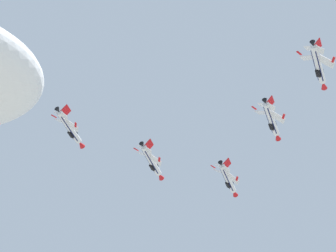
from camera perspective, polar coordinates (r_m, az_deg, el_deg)
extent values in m
cylinder|color=white|center=(186.08, 5.39, -4.70)|extent=(7.82, 11.07, 1.70)
cube|color=#191E4C|center=(185.92, 5.30, -4.80)|extent=(6.47, 9.24, 1.29)
cone|color=red|center=(191.45, 5.99, -6.00)|extent=(2.60, 2.86, 1.56)
cone|color=black|center=(181.11, 4.79, -3.41)|extent=(2.00, 2.08, 1.36)
ellipsoid|color=#192333|center=(188.26, 5.74, -5.05)|extent=(3.02, 3.54, 1.56)
cube|color=black|center=(187.41, 5.42, -5.28)|extent=(2.33, 2.59, 1.37)
cube|color=white|center=(186.29, 4.63, -4.11)|extent=(3.22, 3.68, 3.07)
cube|color=red|center=(186.72, 4.06, -3.67)|extent=(1.67, 1.29, 0.56)
cube|color=white|center=(183.28, 5.82, -4.69)|extent=(3.28, 2.12, 3.07)
cube|color=red|center=(181.26, 6.22, -4.72)|extent=(0.68, 1.63, 0.56)
cube|color=white|center=(183.21, 4.59, -3.56)|extent=(2.37, 2.37, 1.65)
cube|color=white|center=(181.43, 5.29, -3.90)|extent=(1.96, 1.97, 1.65)
cube|color=red|center=(183.17, 5.32, -3.39)|extent=(3.04, 3.24, 2.01)
cylinder|color=white|center=(179.48, -1.51, -3.11)|extent=(7.82, 11.07, 1.70)
cube|color=#191E4C|center=(179.33, -1.61, -3.22)|extent=(6.51, 9.26, 1.24)
cone|color=red|center=(184.47, -0.71, -4.51)|extent=(2.60, 2.86, 1.56)
cone|color=black|center=(174.91, -2.31, -1.72)|extent=(2.00, 2.08, 1.36)
ellipsoid|color=#192333|center=(181.52, -1.09, -3.49)|extent=(3.01, 3.53, 1.55)
cube|color=black|center=(180.72, -1.42, -3.73)|extent=(2.34, 2.60, 1.35)
cube|color=white|center=(179.99, -2.31, -2.53)|extent=(3.30, 3.83, 2.88)
cube|color=red|center=(180.64, -2.90, -2.11)|extent=(1.67, 1.30, 0.55)
cube|color=white|center=(176.59, -1.14, -3.04)|extent=(3.45, 2.13, 2.88)
cube|color=red|center=(174.47, -0.79, -3.03)|extent=(0.69, 1.63, 0.55)
cube|color=white|center=(177.02, -2.45, -1.92)|extent=(2.42, 2.43, 1.55)
cube|color=white|center=(175.01, -1.77, -2.22)|extent=(2.05, 1.99, 1.55)
cube|color=red|center=(176.82, -1.71, -1.72)|extent=(2.94, 3.18, 2.11)
cylinder|color=white|center=(172.78, 9.26, 0.63)|extent=(7.82, 11.07, 1.70)
cube|color=#191E4C|center=(172.55, 9.18, 0.52)|extent=(6.53, 9.27, 1.22)
cone|color=red|center=(177.87, 9.79, -0.92)|extent=(2.60, 2.86, 1.56)
cone|color=black|center=(168.11, 8.72, 2.17)|extent=(2.00, 2.08, 1.36)
ellipsoid|color=#192333|center=(174.96, 9.57, 0.19)|extent=(3.01, 3.53, 1.55)
cube|color=black|center=(173.90, 9.29, -0.04)|extent=(2.34, 2.60, 1.34)
cube|color=white|center=(172.89, 8.40, 1.20)|extent=(3.34, 3.89, 2.79)
cube|color=red|center=(173.24, 7.74, 1.62)|extent=(1.68, 1.30, 0.54)
cube|color=white|center=(170.21, 9.83, 0.78)|extent=(3.53, 2.14, 2.79)
cube|color=red|center=(168.38, 10.34, 0.86)|extent=(0.70, 1.63, 0.54)
cube|color=white|center=(170.04, 8.43, 1.91)|extent=(2.44, 2.47, 1.50)
cube|color=white|center=(168.45, 9.28, 1.67)|extent=(2.09, 1.99, 1.50)
cube|color=red|center=(170.37, 9.19, 2.14)|extent=(2.89, 3.15, 2.15)
cylinder|color=white|center=(176.35, -8.85, -0.11)|extent=(7.82, 11.07, 1.70)
cube|color=#191E4C|center=(176.21, -8.95, -0.21)|extent=(6.52, 9.27, 1.22)
cone|color=red|center=(180.75, -7.84, -1.61)|extent=(2.60, 2.86, 1.56)
cone|color=black|center=(172.37, -9.84, 1.39)|extent=(2.00, 2.08, 1.36)
ellipsoid|color=#192333|center=(178.15, -8.34, -0.53)|extent=(3.01, 3.53, 1.55)
cube|color=black|center=(177.42, -8.71, -0.75)|extent=(2.34, 2.60, 1.34)
cube|color=white|center=(177.25, -9.64, 0.46)|extent=(3.34, 3.89, 2.80)
cube|color=red|center=(178.18, -10.21, 0.87)|extent=(1.68, 1.30, 0.54)
cube|color=white|center=(173.37, -8.58, 0.03)|extent=(3.52, 2.14, 2.80)
cube|color=red|center=(171.15, -8.30, 0.10)|extent=(0.70, 1.63, 0.54)
cube|color=white|center=(174.48, -9.90, 1.13)|extent=(2.44, 2.46, 1.51)
cube|color=white|center=(172.18, -9.28, 0.89)|extent=(2.08, 1.99, 1.51)
cube|color=red|center=(174.07, -9.16, 1.36)|extent=(2.90, 3.15, 2.15)
cylinder|color=white|center=(161.86, 13.34, 5.40)|extent=(7.82, 11.07, 1.70)
cube|color=#191E4C|center=(161.58, 13.27, 5.29)|extent=(6.54, 9.28, 1.20)
cone|color=red|center=(166.66, 13.79, 3.60)|extent=(2.60, 2.86, 1.56)
cone|color=black|center=(157.50, 12.89, 7.19)|extent=(2.00, 2.08, 1.36)
ellipsoid|color=#192333|center=(163.99, 13.62, 4.87)|extent=(3.01, 3.53, 1.54)
cube|color=black|center=(162.82, 13.35, 4.66)|extent=(2.34, 2.60, 1.34)
cube|color=white|center=(161.91, 12.41, 6.00)|extent=(3.37, 3.94, 2.72)
cube|color=red|center=(162.20, 11.69, 6.43)|extent=(1.68, 1.31, 0.53)
cube|color=white|center=(159.50, 14.03, 5.65)|extent=(3.58, 2.14, 2.72)
cube|color=red|center=(157.84, 14.63, 5.80)|extent=(0.70, 1.63, 0.53)
cube|color=white|center=(159.27, 12.53, 6.85)|extent=(2.46, 2.49, 1.47)
cube|color=white|center=(157.85, 13.49, 6.64)|extent=(2.11, 2.00, 1.47)
cube|color=red|center=(159.86, 13.33, 7.08)|extent=(2.86, 3.13, 2.18)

